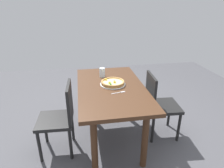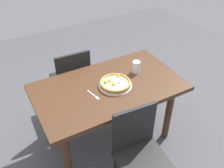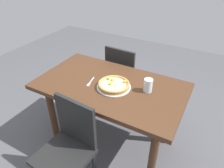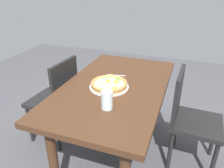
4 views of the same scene
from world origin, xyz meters
TOP-DOWN VIEW (x-y plane):
  - ground_plane at (0.00, 0.00)m, footprint 6.00×6.00m
  - dining_table at (0.00, 0.00)m, footprint 1.39×0.80m
  - chair_near at (0.15, -0.61)m, footprint 0.42×0.42m
  - chair_far at (0.04, 0.62)m, footprint 0.43×0.43m
  - plate at (-0.05, 0.03)m, footprint 0.31×0.31m
  - pizza at (-0.05, 0.03)m, footprint 0.29×0.29m
  - fork at (0.18, 0.07)m, footprint 0.05×0.16m
  - drinking_glass at (-0.35, -0.07)m, footprint 0.08×0.08m

SIDE VIEW (x-z plane):
  - ground_plane at x=0.00m, z-range 0.00..0.00m
  - chair_near at x=0.15m, z-range 0.04..0.91m
  - chair_far at x=0.04m, z-range 0.04..0.91m
  - dining_table at x=0.00m, z-range 0.27..1.01m
  - fork at x=0.18m, z-range 0.74..0.74m
  - plate at x=-0.05m, z-range 0.74..0.75m
  - pizza at x=-0.05m, z-range 0.75..0.80m
  - drinking_glass at x=-0.35m, z-range 0.74..0.86m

